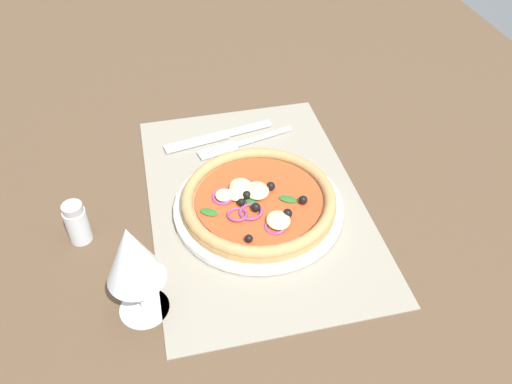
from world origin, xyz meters
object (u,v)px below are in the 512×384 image
(pizza, at_px, (255,200))
(wine_glass, at_px, (132,256))
(plate, at_px, (255,208))
(knife, at_px, (218,136))
(pepper_shaker, at_px, (77,223))
(fork, at_px, (241,143))

(pizza, height_order, wine_glass, wine_glass)
(wine_glass, bearing_deg, plate, -51.64)
(knife, xyz_separation_m, wine_glass, (-0.34, 0.15, 0.10))
(plate, xyz_separation_m, wine_glass, (-0.14, 0.18, 0.09))
(knife, bearing_deg, pepper_shaker, 29.02)
(fork, bearing_deg, wine_glass, 44.06)
(fork, xyz_separation_m, wine_glass, (-0.31, 0.19, 0.10))
(fork, bearing_deg, knife, -53.06)
(pizza, bearing_deg, knife, 6.90)
(pepper_shaker, bearing_deg, wine_glass, -150.73)
(pizza, distance_m, pepper_shaker, 0.26)
(plate, relative_size, pizza, 1.10)
(pepper_shaker, bearing_deg, plate, -90.58)
(knife, distance_m, wine_glass, 0.38)
(wine_glass, distance_m, pepper_shaker, 0.18)
(wine_glass, height_order, pepper_shaker, wine_glass)
(plate, relative_size, wine_glass, 1.73)
(pizza, height_order, fork, pizza)
(pizza, xyz_separation_m, wine_glass, (-0.14, 0.18, 0.08))
(fork, bearing_deg, pepper_shaker, 17.00)
(knife, bearing_deg, wine_glass, 54.97)
(pizza, xyz_separation_m, pepper_shaker, (0.00, 0.26, 0.01))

